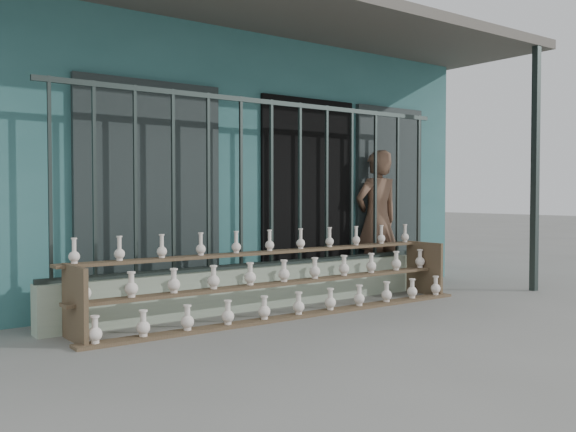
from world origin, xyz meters
TOP-DOWN VIEW (x-y plane):
  - ground at (0.00, 0.00)m, footprint 60.00×60.00m
  - workshop_building at (0.00, 4.23)m, footprint 7.40×6.60m
  - parapet_wall at (0.00, 1.30)m, footprint 5.00×0.20m
  - security_fence at (-0.00, 1.30)m, footprint 5.00×0.04m
  - shelf_rack at (-0.13, 0.89)m, footprint 4.50×0.68m
  - elderly_woman at (1.88, 1.58)m, footprint 0.69×0.49m

SIDE VIEW (x-z plane):
  - ground at x=0.00m, z-range 0.00..0.00m
  - parapet_wall at x=0.00m, z-range 0.00..0.45m
  - shelf_rack at x=-0.13m, z-range -0.07..0.79m
  - elderly_woman at x=1.88m, z-range 0.00..1.79m
  - security_fence at x=0.00m, z-range 0.45..2.25m
  - workshop_building at x=0.00m, z-range 0.02..3.23m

